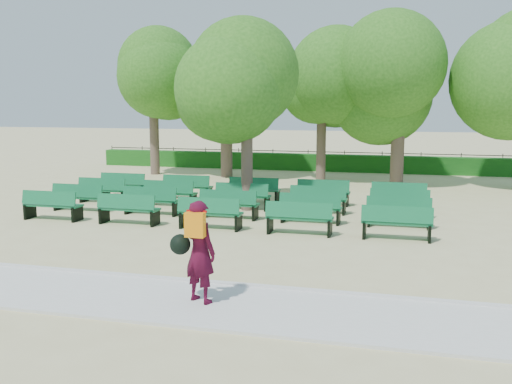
# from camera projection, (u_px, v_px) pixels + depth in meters

# --- Properties ---
(ground) EXTENTS (120.00, 120.00, 0.00)m
(ground) POSITION_uv_depth(u_px,v_px,m) (263.00, 222.00, 17.58)
(ground) COLOR #C7BC84
(paving) EXTENTS (30.00, 2.20, 0.06)m
(paving) POSITION_uv_depth(u_px,v_px,m) (165.00, 301.00, 10.50)
(paving) COLOR silver
(paving) RESTS_ON ground
(curb) EXTENTS (30.00, 0.12, 0.10)m
(curb) POSITION_uv_depth(u_px,v_px,m) (188.00, 281.00, 11.60)
(curb) COLOR silver
(curb) RESTS_ON ground
(hedge) EXTENTS (26.00, 0.70, 0.90)m
(hedge) POSITION_uv_depth(u_px,v_px,m) (325.00, 163.00, 30.89)
(hedge) COLOR #195C19
(hedge) RESTS_ON ground
(fence) EXTENTS (26.00, 0.10, 1.02)m
(fence) POSITION_uv_depth(u_px,v_px,m) (326.00, 170.00, 31.34)
(fence) COLOR black
(fence) RESTS_ON ground
(tree_line) EXTENTS (21.80, 6.80, 7.04)m
(tree_line) POSITION_uv_depth(u_px,v_px,m) (313.00, 180.00, 27.14)
(tree_line) COLOR #35731E
(tree_line) RESTS_ON ground
(bench_array) EXTENTS (1.89, 0.66, 1.18)m
(bench_array) POSITION_uv_depth(u_px,v_px,m) (236.00, 211.00, 18.94)
(bench_array) COLOR #12693C
(bench_array) RESTS_ON ground
(tree_among) EXTENTS (4.10, 4.10, 5.76)m
(tree_among) POSITION_uv_depth(u_px,v_px,m) (247.00, 95.00, 19.03)
(tree_among) COLOR brown
(tree_among) RESTS_ON ground
(person) EXTENTS (0.94, 0.68, 1.87)m
(person) POSITION_uv_depth(u_px,v_px,m) (198.00, 250.00, 10.23)
(person) COLOR #41091E
(person) RESTS_ON ground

